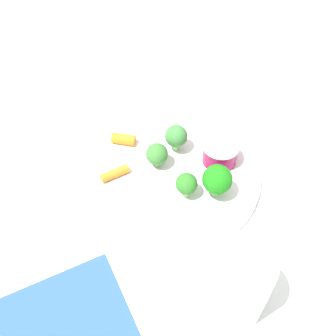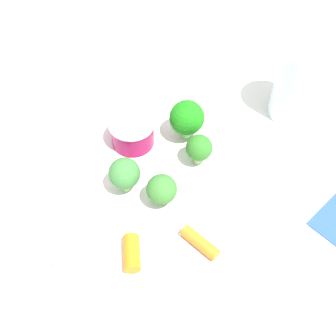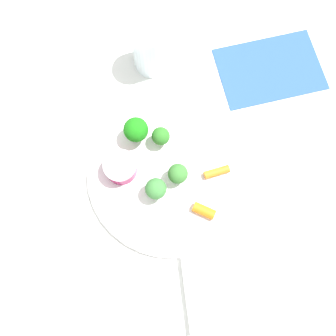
% 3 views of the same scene
% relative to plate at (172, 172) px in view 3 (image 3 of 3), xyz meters
% --- Properties ---
extents(ground_plane, '(2.40, 2.40, 0.00)m').
position_rel_plate_xyz_m(ground_plane, '(0.00, 0.00, -0.01)').
color(ground_plane, white).
extents(plate, '(0.29, 0.29, 0.01)m').
position_rel_plate_xyz_m(plate, '(0.00, 0.00, 0.00)').
color(plate, white).
rests_on(plate, ground_plane).
extents(sauce_cup, '(0.06, 0.06, 0.03)m').
position_rel_plate_xyz_m(sauce_cup, '(0.09, -0.01, 0.02)').
color(sauce_cup, maroon).
rests_on(sauce_cup, plate).
extents(broccoli_floret_0, '(0.03, 0.03, 0.04)m').
position_rel_plate_xyz_m(broccoli_floret_0, '(-0.01, 0.01, 0.03)').
color(broccoli_floret_0, '#7DB274').
rests_on(broccoli_floret_0, plate).
extents(broccoli_floret_1, '(0.04, 0.04, 0.05)m').
position_rel_plate_xyz_m(broccoli_floret_1, '(0.03, 0.04, 0.03)').
color(broccoli_floret_1, '#8BC568').
rests_on(broccoli_floret_1, plate).
extents(broccoli_floret_2, '(0.03, 0.03, 0.04)m').
position_rel_plate_xyz_m(broccoli_floret_2, '(0.02, -0.06, 0.03)').
color(broccoli_floret_2, '#91BC74').
rests_on(broccoli_floret_2, plate).
extents(broccoli_floret_3, '(0.04, 0.04, 0.06)m').
position_rel_plate_xyz_m(broccoli_floret_3, '(0.06, -0.07, 0.04)').
color(broccoli_floret_3, '#84BE72').
rests_on(broccoli_floret_3, plate).
extents(carrot_stick_0, '(0.05, 0.02, 0.01)m').
position_rel_plate_xyz_m(carrot_stick_0, '(-0.08, 0.01, 0.01)').
color(carrot_stick_0, orange).
rests_on(carrot_stick_0, plate).
extents(carrot_stick_1, '(0.04, 0.03, 0.02)m').
position_rel_plate_xyz_m(carrot_stick_1, '(-0.05, 0.07, 0.01)').
color(carrot_stick_1, orange).
rests_on(carrot_stick_1, plate).
extents(fork, '(0.02, 0.18, 0.00)m').
position_rel_plate_xyz_m(fork, '(-0.01, 0.17, 0.01)').
color(fork, silver).
rests_on(fork, plate).
extents(drinking_glass, '(0.07, 0.07, 0.10)m').
position_rel_plate_xyz_m(drinking_glass, '(0.03, -0.22, 0.04)').
color(drinking_glass, silver).
rests_on(drinking_glass, ground_plane).
extents(napkin, '(0.21, 0.17, 0.00)m').
position_rel_plate_xyz_m(napkin, '(-0.19, -0.20, -0.00)').
color(napkin, '#2C518F').
rests_on(napkin, ground_plane).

